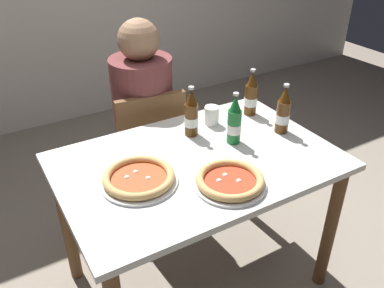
# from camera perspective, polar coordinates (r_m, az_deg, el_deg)

# --- Properties ---
(ground_plane) EXTENTS (8.00, 8.00, 0.00)m
(ground_plane) POSITION_cam_1_polar(r_m,az_deg,el_deg) (2.26, 0.67, -18.22)
(ground_plane) COLOR gray
(dining_table_main) EXTENTS (1.20, 0.80, 0.75)m
(dining_table_main) POSITION_cam_1_polar(r_m,az_deg,el_deg) (1.83, 0.80, -5.11)
(dining_table_main) COLOR silver
(dining_table_main) RESTS_ON ground_plane
(chair_behind_table) EXTENTS (0.45, 0.45, 0.85)m
(chair_behind_table) POSITION_cam_1_polar(r_m,az_deg,el_deg) (2.38, -6.22, -0.39)
(chair_behind_table) COLOR brown
(chair_behind_table) RESTS_ON ground_plane
(diner_seated) EXTENTS (0.34, 0.34, 1.21)m
(diner_seated) POSITION_cam_1_polar(r_m,az_deg,el_deg) (2.37, -6.67, 2.31)
(diner_seated) COLOR #2D3342
(diner_seated) RESTS_ON ground_plane
(pizza_margherita_near) EXTENTS (0.31, 0.31, 0.04)m
(pizza_margherita_near) POSITION_cam_1_polar(r_m,az_deg,el_deg) (1.63, -7.47, -4.80)
(pizza_margherita_near) COLOR white
(pizza_margherita_near) RESTS_ON dining_table_main
(pizza_marinara_far) EXTENTS (0.29, 0.29, 0.04)m
(pizza_marinara_far) POSITION_cam_1_polar(r_m,az_deg,el_deg) (1.60, 5.34, -5.19)
(pizza_marinara_far) COLOR white
(pizza_marinara_far) RESTS_ON dining_table_main
(beer_bottle_left) EXTENTS (0.07, 0.07, 0.25)m
(beer_bottle_left) POSITION_cam_1_polar(r_m,az_deg,el_deg) (1.85, 5.96, 3.09)
(beer_bottle_left) COLOR #196B2D
(beer_bottle_left) RESTS_ON dining_table_main
(beer_bottle_center) EXTENTS (0.07, 0.07, 0.25)m
(beer_bottle_center) POSITION_cam_1_polar(r_m,az_deg,el_deg) (1.98, 12.67, 4.37)
(beer_bottle_center) COLOR #512D0F
(beer_bottle_center) RESTS_ON dining_table_main
(beer_bottle_right) EXTENTS (0.07, 0.07, 0.25)m
(beer_bottle_right) POSITION_cam_1_polar(r_m,az_deg,el_deg) (1.90, -0.10, 4.08)
(beer_bottle_right) COLOR #512D0F
(beer_bottle_right) RESTS_ON dining_table_main
(beer_bottle_extra) EXTENTS (0.07, 0.07, 0.25)m
(beer_bottle_extra) POSITION_cam_1_polar(r_m,az_deg,el_deg) (2.12, 8.28, 6.74)
(beer_bottle_extra) COLOR #512D0F
(beer_bottle_extra) RESTS_ON dining_table_main
(paper_cup) EXTENTS (0.07, 0.07, 0.09)m
(paper_cup) POSITION_cam_1_polar(r_m,az_deg,el_deg) (2.02, 2.77, 4.01)
(paper_cup) COLOR white
(paper_cup) RESTS_ON dining_table_main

